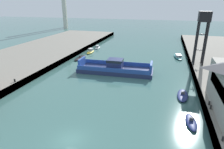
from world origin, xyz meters
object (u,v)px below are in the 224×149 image
at_px(smokestack_distant_b, 64,3).
at_px(moored_boat_near_right, 178,56).
at_px(moored_boat_far_left, 80,58).
at_px(chain_ferry, 115,68).
at_px(moored_boat_mid_right, 91,51).
at_px(moored_boat_far_right, 98,47).
at_px(moored_boat_near_left, 191,122).
at_px(crane_tower, 203,25).
at_px(moored_boat_mid_left, 183,95).

bearing_deg(smokestack_distant_b, moored_boat_near_right, -40.32).
distance_m(moored_boat_far_left, smokestack_distant_b, 92.02).
distance_m(chain_ferry, smokestack_distant_b, 108.02).
bearing_deg(moored_boat_mid_right, moored_boat_far_left, -91.84).
relative_size(moored_boat_near_right, moored_boat_far_right, 1.69).
relative_size(moored_boat_near_left, moored_boat_near_right, 0.58).
distance_m(chain_ferry, moored_boat_far_right, 29.76).
bearing_deg(moored_boat_far_right, moored_boat_near_right, -10.70).
relative_size(moored_boat_near_right, crane_tower, 0.62).
relative_size(chain_ferry, moored_boat_mid_left, 3.30).
height_order(chain_ferry, crane_tower, crane_tower).
xyz_separation_m(chain_ferry, moored_boat_mid_right, (-14.48, 18.47, -0.53)).
bearing_deg(moored_boat_mid_right, crane_tower, -15.12).
bearing_deg(moored_boat_far_right, moored_boat_mid_right, -90.54).
relative_size(moored_boat_mid_right, smokestack_distant_b, 0.17).
height_order(moored_boat_mid_left, moored_boat_far_left, moored_boat_far_left).
bearing_deg(crane_tower, chain_ferry, -157.67).
height_order(moored_boat_mid_right, moored_boat_far_left, moored_boat_mid_right).
xyz_separation_m(moored_boat_near_right, crane_tower, (4.55, -11.35, 11.76)).
height_order(moored_boat_near_right, crane_tower, crane_tower).
xyz_separation_m(moored_boat_mid_right, moored_boat_far_left, (-0.28, -8.61, -0.27)).
bearing_deg(moored_boat_near_left, moored_boat_mid_left, 94.48).
xyz_separation_m(moored_boat_mid_right, smokestack_distant_b, (-47.47, 68.52, 16.76)).
relative_size(chain_ferry, moored_boat_near_left, 4.03).
bearing_deg(moored_boat_far_right, moored_boat_mid_left, -49.31).
relative_size(moored_boat_near_left, moored_boat_mid_left, 0.82).
bearing_deg(moored_boat_mid_right, moored_boat_mid_left, -42.53).
bearing_deg(moored_boat_near_right, moored_boat_mid_left, -90.30).
distance_m(moored_boat_far_right, smokestack_distant_b, 79.12).
bearing_deg(moored_boat_far_left, chain_ferry, -33.74).
bearing_deg(moored_boat_near_right, moored_boat_far_right, 169.30).
bearing_deg(crane_tower, smokestack_distant_b, 136.81).
relative_size(chain_ferry, moored_boat_mid_right, 3.55).
relative_size(moored_boat_near_left, crane_tower, 0.36).
relative_size(crane_tower, smokestack_distant_b, 0.43).
xyz_separation_m(chain_ferry, crane_tower, (21.37, 8.78, 11.10)).
xyz_separation_m(moored_boat_near_left, crane_tower, (3.97, 28.25, 11.91)).
relative_size(moored_boat_near_left, moored_boat_mid_right, 0.88).
relative_size(moored_boat_mid_right, crane_tower, 0.40).
bearing_deg(moored_boat_near_right, smokestack_distant_b, 139.68).
distance_m(moored_boat_near_left, moored_boat_mid_left, 9.39).
distance_m(moored_boat_mid_left, moored_boat_far_right, 47.67).
xyz_separation_m(moored_boat_far_left, smokestack_distant_b, (-47.20, 77.14, 17.03)).
distance_m(moored_boat_near_left, crane_tower, 30.91).
bearing_deg(smokestack_distant_b, chain_ferry, -54.54).
height_order(moored_boat_far_left, smokestack_distant_b, smokestack_distant_b).
xyz_separation_m(moored_boat_far_left, moored_boat_far_right, (0.35, 16.18, 0.17)).
xyz_separation_m(moored_boat_near_right, moored_boat_far_left, (-31.59, -10.28, -0.15)).
distance_m(moored_boat_mid_right, moored_boat_far_left, 8.62).
distance_m(moored_boat_near_right, crane_tower, 16.97).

